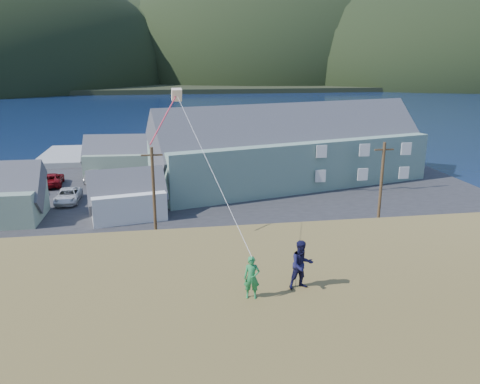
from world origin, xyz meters
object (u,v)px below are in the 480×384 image
(wharf, at_px, (130,154))
(shed_palegreen_far, at_px, (121,156))
(kite_flyer_green, at_px, (252,278))
(shed_white, at_px, (127,196))
(kite_flyer_navy, at_px, (302,265))
(lodge, at_px, (293,148))

(wharf, distance_m, shed_palegreen_far, 11.29)
(kite_flyer_green, bearing_deg, wharf, 110.51)
(wharf, xyz_separation_m, shed_white, (1.84, -29.38, 1.77))
(wharf, bearing_deg, kite_flyer_green, -81.97)
(wharf, relative_size, kite_flyer_navy, 14.99)
(kite_flyer_green, bearing_deg, shed_white, 114.76)
(lodge, xyz_separation_m, shed_white, (-18.78, -9.76, -2.30))
(shed_white, relative_size, kite_flyer_navy, 4.60)
(kite_flyer_navy, bearing_deg, shed_white, 96.40)
(shed_palegreen_far, bearing_deg, shed_white, -79.75)
(lodge, bearing_deg, shed_palegreen_far, 143.37)
(lodge, bearing_deg, wharf, 121.90)
(lodge, height_order, kite_flyer_green, lodge)
(shed_palegreen_far, xyz_separation_m, kite_flyer_navy, (10.52, -47.95, 5.64))
(shed_white, bearing_deg, kite_flyer_navy, -85.13)
(kite_flyer_green, height_order, kite_flyer_navy, kite_flyer_navy)
(shed_palegreen_far, xyz_separation_m, kite_flyer_green, (8.72, -48.35, 5.50))
(shed_white, distance_m, kite_flyer_green, 31.31)
(wharf, distance_m, shed_white, 29.49)
(lodge, bearing_deg, kite_flyer_navy, -119.34)
(lodge, relative_size, kite_flyer_green, 23.85)
(lodge, relative_size, shed_palegreen_far, 3.57)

